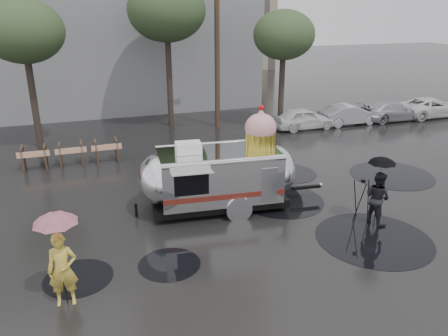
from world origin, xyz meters
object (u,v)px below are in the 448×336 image
object	(u,v)px
person_left	(63,270)
tripod	(361,196)
airstream_trailer	(221,173)
person_right	(377,198)

from	to	relation	value
person_left	tripod	distance (m)	9.23
airstream_trailer	tripod	xyz separation A→B (m)	(4.03, -2.28, -0.46)
person_right	tripod	distance (m)	0.50
person_left	tripod	size ratio (longest dim) A/B	1.30
tripod	airstream_trailer	bearing A→B (deg)	167.21
tripod	person_right	bearing A→B (deg)	-32.27
airstream_trailer	tripod	distance (m)	4.65
person_left	person_right	bearing A→B (deg)	9.90
person_right	tripod	world-z (taller)	person_right
airstream_trailer	person_left	world-z (taller)	airstream_trailer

